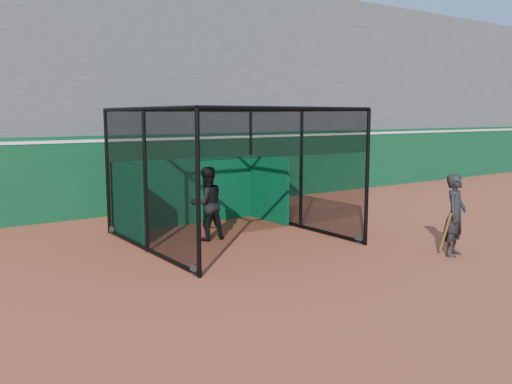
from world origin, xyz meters
TOP-DOWN VIEW (x-y plane):
  - ground at (0.00, 0.00)m, footprint 120.00×120.00m
  - outfield_wall at (0.00, 8.50)m, footprint 50.00×0.50m
  - grandstand at (0.00, 12.27)m, footprint 50.00×7.85m
  - batting_cage at (0.83, 3.50)m, footprint 4.67×4.97m
  - batter at (0.28, 3.75)m, footprint 0.91×0.71m
  - on_deck_player at (4.03, -0.76)m, footprint 0.77×0.63m

SIDE VIEW (x-z plane):
  - ground at x=0.00m, z-range 0.00..0.00m
  - on_deck_player at x=4.03m, z-range 0.00..1.83m
  - batter at x=0.28m, z-range 0.00..1.85m
  - outfield_wall at x=0.00m, z-range 0.04..2.54m
  - batting_cage at x=0.83m, z-range 0.00..3.26m
  - grandstand at x=0.00m, z-range 0.00..8.95m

